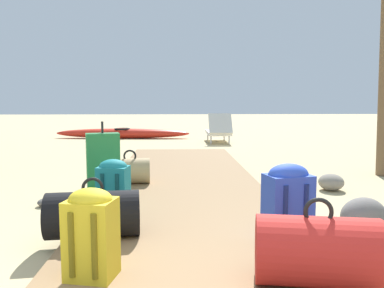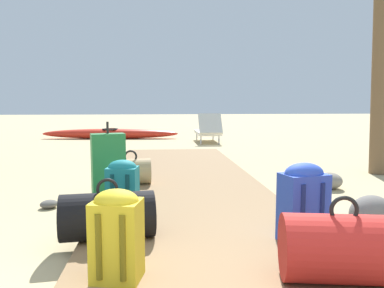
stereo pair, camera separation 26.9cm
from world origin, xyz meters
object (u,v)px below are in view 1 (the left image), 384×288
at_px(duffel_bag_black, 93,214).
at_px(lounge_chair, 219,131).
at_px(backpack_teal, 113,186).
at_px(backpack_blue, 288,202).
at_px(suitcase_green, 103,167).
at_px(duffel_bag_tan, 130,171).
at_px(backpack_yellow, 91,231).
at_px(duffel_bag_red, 317,251).
at_px(kayak, 123,133).

xyz_separation_m(duffel_bag_black, lounge_chair, (1.80, 7.61, 0.07)).
bearing_deg(backpack_teal, backpack_blue, -29.20).
relative_size(suitcase_green, backpack_blue, 1.41).
bearing_deg(backpack_teal, duffel_bag_tan, 90.54).
relative_size(backpack_yellow, duffel_bag_red, 0.72).
relative_size(duffel_bag_tan, duffel_bag_black, 0.71).
distance_m(backpack_yellow, duffel_bag_red, 1.30).
distance_m(backpack_yellow, kayak, 9.73).
bearing_deg(duffel_bag_tan, lounge_chair, 72.82).
bearing_deg(duffel_bag_red, lounge_chair, 87.46).
distance_m(duffel_bag_red, lounge_chair, 8.47).
distance_m(backpack_teal, duffel_bag_red, 1.96).
xyz_separation_m(duffel_bag_red, kayak, (-2.40, 9.81, -0.13)).
bearing_deg(duffel_bag_black, kayak, 96.24).
xyz_separation_m(suitcase_green, lounge_chair, (1.91, 6.53, -0.11)).
relative_size(backpack_teal, backpack_yellow, 0.97).
bearing_deg(duffel_bag_tan, backpack_yellow, -88.23).
bearing_deg(backpack_blue, duffel_bag_black, 172.05).
height_order(suitcase_green, backpack_yellow, suitcase_green).
relative_size(duffel_bag_tan, lounge_chair, 0.34).
bearing_deg(lounge_chair, backpack_teal, -103.80).
bearing_deg(suitcase_green, duffel_bag_tan, 79.23).
relative_size(backpack_teal, duffel_bag_black, 0.71).
distance_m(duffel_bag_tan, backpack_teal, 1.41).
bearing_deg(suitcase_green, backpack_teal, -70.42).
distance_m(suitcase_green, backpack_blue, 2.02).
height_order(duffel_bag_tan, duffel_bag_black, duffel_bag_black).
xyz_separation_m(suitcase_green, backpack_yellow, (0.25, -1.78, -0.08)).
distance_m(backpack_teal, backpack_blue, 1.57).
bearing_deg(backpack_yellow, backpack_teal, 93.12).
relative_size(duffel_bag_tan, suitcase_green, 0.62).
bearing_deg(suitcase_green, backpack_yellow, -81.95).
height_order(duffel_bag_tan, kayak, duffel_bag_tan).
relative_size(suitcase_green, lounge_chair, 0.54).
bearing_deg(kayak, duffel_bag_tan, -81.60).
height_order(suitcase_green, kayak, suitcase_green).
bearing_deg(kayak, lounge_chair, -25.92).
height_order(backpack_yellow, duffel_bag_red, backpack_yellow).
xyz_separation_m(backpack_teal, suitcase_green, (-0.18, 0.51, 0.09)).
xyz_separation_m(backpack_yellow, kayak, (-1.12, 9.66, -0.21)).
distance_m(backpack_blue, duffel_bag_red, 0.66).
xyz_separation_m(suitcase_green, backpack_blue, (1.56, -1.28, -0.05)).
relative_size(duffel_bag_red, kayak, 0.18).
bearing_deg(duffel_bag_red, duffel_bag_tan, 115.88).
relative_size(backpack_yellow, lounge_chair, 0.35).
bearing_deg(kayak, backpack_teal, -82.90).
bearing_deg(lounge_chair, suitcase_green, -106.33).
height_order(duffel_bag_tan, backpack_teal, backpack_teal).
height_order(duffel_bag_red, lounge_chair, lounge_chair).
relative_size(duffel_bag_black, backpack_blue, 1.24).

